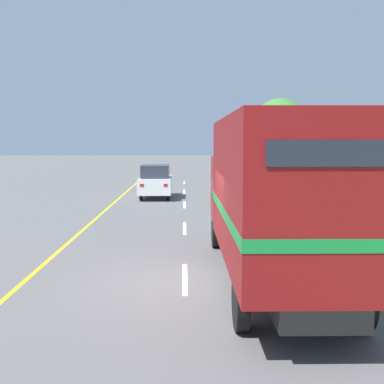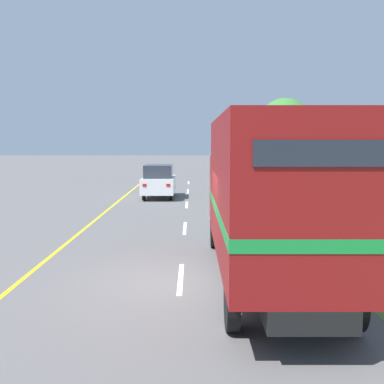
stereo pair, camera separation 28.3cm
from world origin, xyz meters
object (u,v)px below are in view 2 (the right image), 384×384
(roadside_tree_mid, at_px, (363,142))
(roadside_tree_far, at_px, (284,126))
(horse_trailer_truck, at_px, (269,195))
(highway_sign, at_px, (344,178))
(lead_car_white, at_px, (158,181))

(roadside_tree_mid, height_order, roadside_tree_far, roadside_tree_far)
(horse_trailer_truck, bearing_deg, highway_sign, 62.03)
(horse_trailer_truck, distance_m, roadside_tree_mid, 21.93)
(roadside_tree_mid, relative_size, roadside_tree_far, 0.76)
(roadside_tree_far, bearing_deg, lead_car_white, -127.67)
(highway_sign, xyz_separation_m, roadside_tree_mid, (5.05, 12.21, 1.33))
(highway_sign, bearing_deg, lead_car_white, 130.05)
(horse_trailer_truck, distance_m, roadside_tree_far, 29.78)
(lead_car_white, distance_m, highway_sign, 11.99)
(highway_sign, distance_m, roadside_tree_mid, 13.28)
(highway_sign, distance_m, roadside_tree_far, 21.63)
(horse_trailer_truck, height_order, roadside_tree_far, roadside_tree_far)
(lead_car_white, height_order, roadside_tree_mid, roadside_tree_mid)
(roadside_tree_mid, distance_m, roadside_tree_far, 9.84)
(highway_sign, relative_size, roadside_tree_mid, 0.58)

